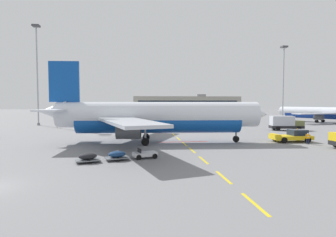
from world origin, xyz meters
TOP-DOWN VIEW (x-y plane):
  - ground at (40.00, 40.00)m, footprint 400.00×400.00m
  - apron_paint_markings at (18.00, 36.35)m, footprint 8.00×93.35m
  - airliner_foreground at (13.76, 21.50)m, footprint 34.80×34.57m
  - pushback_tug at (35.14, 20.22)m, footprint 6.04×3.28m
  - airliner_mid_left at (66.23, 60.01)m, footprint 23.51×24.95m
  - catering_truck at (43.62, 37.57)m, footprint 7.26×3.39m
  - baggage_train at (8.89, 8.97)m, footprint 8.67×3.77m
  - ground_crew_worker at (35.98, 17.53)m, footprint 0.67×0.33m
  - apron_light_mast_near at (-15.08, 57.79)m, footprint 1.80×1.80m
  - apron_light_mast_far at (56.71, 62.80)m, footprint 1.80×1.80m
  - terminal_satellite at (44.13, 166.17)m, footprint 69.51×21.56m

SIDE VIEW (x-z plane):
  - ground at x=40.00m, z-range 0.00..0.00m
  - apron_paint_markings at x=18.00m, z-range 0.00..0.01m
  - baggage_train at x=8.89m, z-range -0.05..1.09m
  - pushback_tug at x=35.14m, z-range -0.14..1.94m
  - ground_crew_worker at x=35.98m, z-range 0.11..1.78m
  - catering_truck at x=43.62m, z-range 0.08..3.22m
  - airliner_mid_left at x=66.23m, z-range -1.63..7.63m
  - airliner_foreground at x=13.76m, z-range -2.15..10.05m
  - terminal_satellite at x=44.13m, z-range -0.78..10.82m
  - apron_light_mast_far at x=56.71m, z-range 2.97..26.56m
  - apron_light_mast_near at x=-15.08m, z-range 3.11..29.63m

